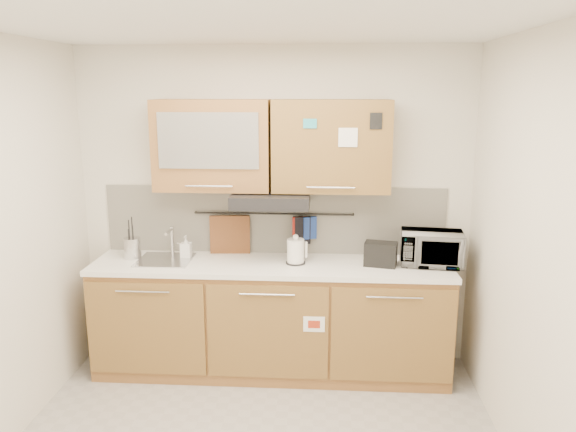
# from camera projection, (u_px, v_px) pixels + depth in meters

# --- Properties ---
(ceiling) EXTENTS (3.20, 3.20, 0.00)m
(ceiling) POSITION_uv_depth(u_px,v_px,m) (247.00, 21.00, 2.88)
(ceiling) COLOR white
(ceiling) RESTS_ON wall_back
(wall_back) EXTENTS (3.20, 0.00, 3.20)m
(wall_back) POSITION_uv_depth(u_px,v_px,m) (274.00, 208.00, 4.63)
(wall_back) COLOR silver
(wall_back) RESTS_ON ground
(wall_right) EXTENTS (0.00, 3.00, 3.00)m
(wall_right) POSITION_uv_depth(u_px,v_px,m) (540.00, 268.00, 3.07)
(wall_right) COLOR silver
(wall_right) RESTS_ON ground
(base_cabinet) EXTENTS (2.80, 0.64, 0.88)m
(base_cabinet) POSITION_uv_depth(u_px,v_px,m) (271.00, 324.00, 4.53)
(base_cabinet) COLOR #946034
(base_cabinet) RESTS_ON floor
(countertop) EXTENTS (2.82, 0.62, 0.04)m
(countertop) POSITION_uv_depth(u_px,v_px,m) (271.00, 265.00, 4.42)
(countertop) COLOR white
(countertop) RESTS_ON base_cabinet
(backsplash) EXTENTS (2.80, 0.02, 0.56)m
(backsplash) POSITION_uv_depth(u_px,v_px,m) (274.00, 220.00, 4.64)
(backsplash) COLOR silver
(backsplash) RESTS_ON countertop
(upper_cabinets) EXTENTS (1.82, 0.37, 0.70)m
(upper_cabinets) POSITION_uv_depth(u_px,v_px,m) (271.00, 145.00, 4.34)
(upper_cabinets) COLOR #946034
(upper_cabinets) RESTS_ON wall_back
(range_hood) EXTENTS (0.60, 0.46, 0.10)m
(range_hood) POSITION_uv_depth(u_px,v_px,m) (271.00, 199.00, 4.36)
(range_hood) COLOR black
(range_hood) RESTS_ON upper_cabinets
(sink) EXTENTS (0.42, 0.40, 0.26)m
(sink) POSITION_uv_depth(u_px,v_px,m) (165.00, 260.00, 4.48)
(sink) COLOR silver
(sink) RESTS_ON countertop
(utensil_rail) EXTENTS (1.30, 0.02, 0.02)m
(utensil_rail) POSITION_uv_depth(u_px,v_px,m) (274.00, 214.00, 4.59)
(utensil_rail) COLOR black
(utensil_rail) RESTS_ON backsplash
(utensil_crock) EXTENTS (0.18, 0.18, 0.34)m
(utensil_crock) POSITION_uv_depth(u_px,v_px,m) (132.00, 248.00, 4.52)
(utensil_crock) COLOR silver
(utensil_crock) RESTS_ON countertop
(kettle) EXTENTS (0.18, 0.17, 0.24)m
(kettle) POSITION_uv_depth(u_px,v_px,m) (296.00, 252.00, 4.38)
(kettle) COLOR white
(kettle) RESTS_ON countertop
(toaster) EXTENTS (0.27, 0.19, 0.18)m
(toaster) POSITION_uv_depth(u_px,v_px,m) (381.00, 254.00, 4.33)
(toaster) COLOR black
(toaster) RESTS_ON countertop
(microwave) EXTENTS (0.50, 0.37, 0.26)m
(microwave) POSITION_uv_depth(u_px,v_px,m) (432.00, 248.00, 4.35)
(microwave) COLOR #999999
(microwave) RESTS_ON countertop
(soap_bottle) EXTENTS (0.08, 0.08, 0.18)m
(soap_bottle) POSITION_uv_depth(u_px,v_px,m) (186.00, 247.00, 4.53)
(soap_bottle) COLOR #999999
(soap_bottle) RESTS_ON countertop
(cutting_board) EXTENTS (0.33, 0.05, 0.41)m
(cutting_board) POSITION_uv_depth(u_px,v_px,m) (230.00, 240.00, 4.65)
(cutting_board) COLOR brown
(cutting_board) RESTS_ON utensil_rail
(oven_mitt) EXTENTS (0.11, 0.07, 0.18)m
(oven_mitt) POSITION_uv_depth(u_px,v_px,m) (310.00, 228.00, 4.58)
(oven_mitt) COLOR navy
(oven_mitt) RESTS_ON utensil_rail
(dark_pouch) EXTENTS (0.14, 0.05, 0.22)m
(dark_pouch) POSITION_uv_depth(u_px,v_px,m) (302.00, 230.00, 4.59)
(dark_pouch) COLOR black
(dark_pouch) RESTS_ON utensil_rail
(pot_holder) EXTENTS (0.12, 0.06, 0.15)m
(pot_holder) POSITION_uv_depth(u_px,v_px,m) (300.00, 226.00, 4.58)
(pot_holder) COLOR #B12217
(pot_holder) RESTS_ON utensil_rail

